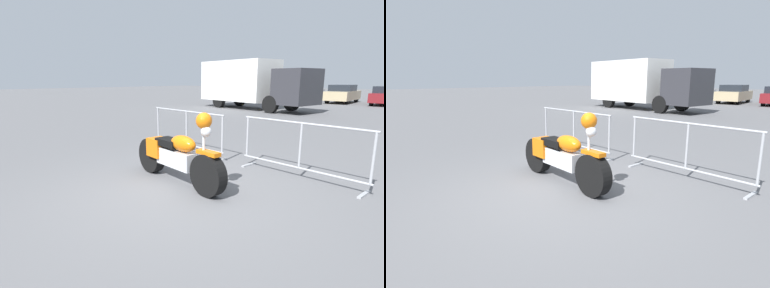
# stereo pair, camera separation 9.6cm
# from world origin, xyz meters

# --- Properties ---
(ground_plane) EXTENTS (120.00, 120.00, 0.00)m
(ground_plane) POSITION_xyz_m (0.00, 0.00, 0.00)
(ground_plane) COLOR #5B5B5E
(motorcycle) EXTENTS (2.36, 0.49, 1.33)m
(motorcycle) POSITION_xyz_m (-0.40, 0.36, 0.51)
(motorcycle) COLOR black
(motorcycle) RESTS_ON ground
(crowd_barrier_near) EXTENTS (2.55, 0.62, 1.07)m
(crowd_barrier_near) POSITION_xyz_m (-1.89, 2.11, 0.56)
(crowd_barrier_near) COLOR #9EA0A5
(crowd_barrier_near) RESTS_ON ground
(crowd_barrier_far) EXTENTS (2.55, 0.62, 1.07)m
(crowd_barrier_far) POSITION_xyz_m (1.09, 2.11, 0.56)
(crowd_barrier_far) COLOR #9EA0A5
(crowd_barrier_far) RESTS_ON ground
(box_truck) EXTENTS (7.96, 3.47, 2.98)m
(box_truck) POSITION_xyz_m (-7.22, 13.07, 1.64)
(box_truck) COLOR silver
(box_truck) RESTS_ON ground
(parked_car_yellow) EXTENTS (1.99, 4.47, 1.49)m
(parked_car_yellow) POSITION_xyz_m (-10.57, 22.36, 0.75)
(parked_car_yellow) COLOR yellow
(parked_car_yellow) RESTS_ON ground
(parked_car_silver) EXTENTS (1.93, 4.34, 1.45)m
(parked_car_silver) POSITION_xyz_m (-7.54, 22.35, 0.73)
(parked_car_silver) COLOR #B7BABF
(parked_car_silver) RESTS_ON ground
(parked_car_tan) EXTENTS (1.88, 4.23, 1.41)m
(parked_car_tan) POSITION_xyz_m (-4.52, 22.13, 0.71)
(parked_car_tan) COLOR tan
(parked_car_tan) RESTS_ON ground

